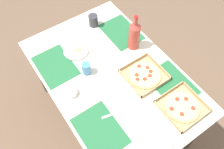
{
  "coord_description": "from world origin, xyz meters",
  "views": [
    {
      "loc": [
        -0.81,
        0.56,
        2.24
      ],
      "look_at": [
        0.0,
        0.0,
        0.76
      ],
      "focal_mm": 37.47,
      "sensor_mm": 36.0,
      "label": 1
    }
  ],
  "objects": [
    {
      "name": "plate_far_left",
      "position": [
        0.35,
        0.11,
        0.76
      ],
      "size": [
        0.2,
        0.2,
        0.03
      ],
      "color": "white",
      "rests_on": "dining_table"
    },
    {
      "name": "pizza_box_corner_left",
      "position": [
        -0.5,
        -0.24,
        0.77
      ],
      "size": [
        0.28,
        0.28,
        0.04
      ],
      "color": "tan",
      "rests_on": "dining_table"
    },
    {
      "name": "placemat_far_right",
      "position": [
        0.32,
        0.32,
        0.76
      ],
      "size": [
        0.36,
        0.26,
        0.0
      ],
      "primitive_type": "cube",
      "color": "#236638",
      "rests_on": "dining_table"
    },
    {
      "name": "placemat_near_left",
      "position": [
        -0.32,
        -0.32,
        0.76
      ],
      "size": [
        0.36,
        0.26,
        0.0
      ],
      "primitive_type": "cube",
      "color": "#236638",
      "rests_on": "dining_table"
    },
    {
      "name": "soda_bottle",
      "position": [
        0.13,
        -0.3,
        0.89
      ],
      "size": [
        0.09,
        0.09,
        0.32
      ],
      "color": "#B2382D",
      "rests_on": "dining_table"
    },
    {
      "name": "placemat_near_right",
      "position": [
        0.32,
        -0.32,
        0.76
      ],
      "size": [
        0.36,
        0.26,
        0.0
      ],
      "primitive_type": "cube",
      "color": "#236638",
      "rests_on": "dining_table"
    },
    {
      "name": "pizza_box_center",
      "position": [
        -0.15,
        -0.19,
        0.77
      ],
      "size": [
        0.29,
        0.29,
        0.04
      ],
      "color": "tan",
      "rests_on": "dining_table"
    },
    {
      "name": "cup_clear_right",
      "position": [
        0.13,
        0.15,
        0.81
      ],
      "size": [
        0.07,
        0.07,
        0.1
      ],
      "primitive_type": "cylinder",
      "color": "teal",
      "rests_on": "dining_table"
    },
    {
      "name": "fork_by_far_left",
      "position": [
        -0.27,
        0.17,
        0.76
      ],
      "size": [
        0.06,
        0.19,
        0.0
      ],
      "primitive_type": "cube",
      "rotation": [
        0.0,
        0.0,
        4.49
      ],
      "color": "#B7B7BC",
      "rests_on": "dining_table"
    },
    {
      "name": "plate_far_right",
      "position": [
        -0.57,
        0.04,
        0.76
      ],
      "size": [
        0.23,
        0.23,
        0.02
      ],
      "color": "white",
      "rests_on": "dining_table"
    },
    {
      "name": "cup_red",
      "position": [
        0.53,
        -0.17,
        0.81
      ],
      "size": [
        0.08,
        0.08,
        0.11
      ],
      "primitive_type": "cylinder",
      "color": "#333338",
      "rests_on": "dining_table"
    },
    {
      "name": "dining_table",
      "position": [
        0.0,
        0.0,
        0.64
      ],
      "size": [
        1.42,
        0.93,
        0.76
      ],
      "color": "#3F3328",
      "rests_on": "ground_plane"
    },
    {
      "name": "fork_by_far_right",
      "position": [
        0.58,
        0.0,
        0.76
      ],
      "size": [
        0.16,
        0.13,
        0.0
      ],
      "primitive_type": "cube",
      "rotation": [
        0.0,
        0.0,
        3.81
      ],
      "color": "#B7B7BC",
      "rests_on": "dining_table"
    },
    {
      "name": "condiment_bowl",
      "position": [
        0.03,
        0.34,
        0.77
      ],
      "size": [
        0.09,
        0.09,
        0.04
      ],
      "primitive_type": "cylinder",
      "color": "white",
      "rests_on": "dining_table"
    },
    {
      "name": "ground_plane",
      "position": [
        0.0,
        0.0,
        0.0
      ],
      "size": [
        6.0,
        6.0,
        0.0
      ],
      "primitive_type": "plane",
      "color": "brown"
    },
    {
      "name": "placemat_far_left",
      "position": [
        -0.32,
        0.32,
        0.76
      ],
      "size": [
        0.36,
        0.26,
        0.0
      ],
      "primitive_type": "cube",
      "color": "#236638",
      "rests_on": "dining_table"
    }
  ]
}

